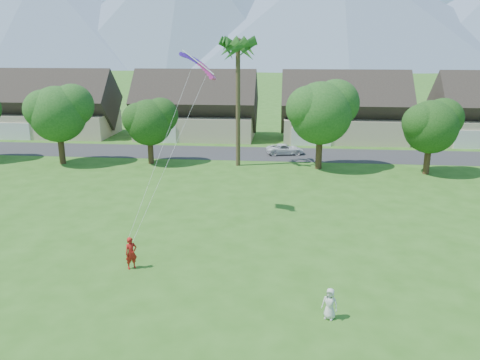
# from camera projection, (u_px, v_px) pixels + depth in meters

# --- Properties ---
(ground) EXTENTS (500.00, 500.00, 0.00)m
(ground) POSITION_uv_depth(u_px,v_px,m) (217.00, 330.00, 19.86)
(ground) COLOR #2D6019
(ground) RESTS_ON ground
(street) EXTENTS (90.00, 7.00, 0.01)m
(street) POSITION_uv_depth(u_px,v_px,m) (261.00, 154.00, 52.39)
(street) COLOR #2D2D30
(street) RESTS_ON ground
(kite_flyer) EXTENTS (0.78, 0.74, 1.78)m
(kite_flyer) POSITION_uv_depth(u_px,v_px,m) (131.00, 253.00, 25.19)
(kite_flyer) COLOR #AD1913
(kite_flyer) RESTS_ON ground
(watcher) EXTENTS (0.83, 0.69, 1.45)m
(watcher) POSITION_uv_depth(u_px,v_px,m) (330.00, 304.00, 20.56)
(watcher) COLOR silver
(watcher) RESTS_ON ground
(parked_car) EXTENTS (4.45, 2.76, 1.15)m
(parked_car) POSITION_uv_depth(u_px,v_px,m) (285.00, 149.00, 51.98)
(parked_car) COLOR silver
(parked_car) RESTS_ON ground
(mountain_ridge) EXTENTS (540.00, 240.00, 70.00)m
(mountain_ridge) POSITION_uv_depth(u_px,v_px,m) (302.00, 13.00, 259.57)
(mountain_ridge) COLOR slate
(mountain_ridge) RESTS_ON ground
(houses_row) EXTENTS (72.75, 8.19, 8.86)m
(houses_row) POSITION_uv_depth(u_px,v_px,m) (269.00, 112.00, 59.99)
(houses_row) COLOR beige
(houses_row) RESTS_ON ground
(tree_row) EXTENTS (62.27, 6.67, 8.45)m
(tree_row) POSITION_uv_depth(u_px,v_px,m) (246.00, 118.00, 45.33)
(tree_row) COLOR #47301C
(tree_row) RESTS_ON ground
(fan_palm) EXTENTS (3.00, 3.00, 13.80)m
(fan_palm) POSITION_uv_depth(u_px,v_px,m) (238.00, 44.00, 44.05)
(fan_palm) COLOR #4C3D26
(fan_palm) RESTS_ON ground
(parafoil_kite) EXTENTS (2.86, 1.20, 0.50)m
(parafoil_kite) POSITION_uv_depth(u_px,v_px,m) (200.00, 63.00, 30.96)
(parafoil_kite) COLOR #4B1ACA
(parafoil_kite) RESTS_ON ground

